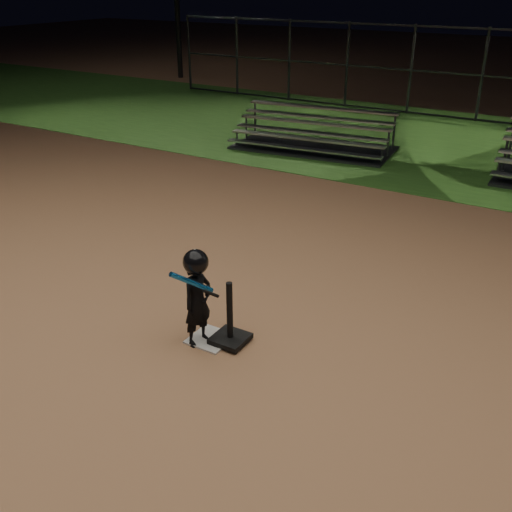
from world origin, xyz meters
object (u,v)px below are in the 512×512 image
at_px(batting_tee, 230,331).
at_px(bleacher_left, 313,142).
at_px(home_plate, 211,339).
at_px(child_batter, 197,295).

bearing_deg(batting_tee, bleacher_left, 109.84).
distance_m(home_plate, bleacher_left, 8.35).
relative_size(home_plate, bleacher_left, 0.12).
relative_size(home_plate, child_batter, 0.39).
relative_size(batting_tee, bleacher_left, 0.19).
bearing_deg(child_batter, home_plate, -26.34).
distance_m(home_plate, batting_tee, 0.28).
relative_size(child_batter, bleacher_left, 0.30).
bearing_deg(bleacher_left, batting_tee, -76.23).
bearing_deg(batting_tee, child_batter, -150.37).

